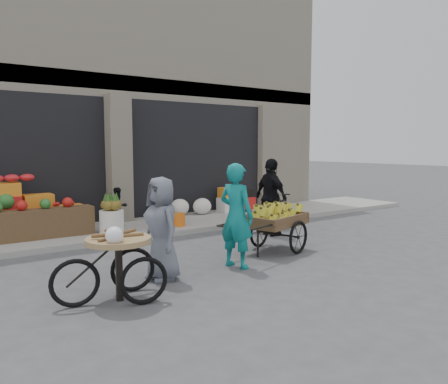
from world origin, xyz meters
TOP-DOWN VIEW (x-y plane):
  - ground at (0.00, 0.00)m, footprint 80.00×80.00m
  - sidewalk at (0.00, 4.10)m, footprint 18.00×2.20m
  - building at (0.00, 8.03)m, footprint 14.00×6.45m
  - fruit_display at (-2.48, 4.38)m, footprint 3.10×1.12m
  - pineapple_bin at (-0.75, 3.60)m, footprint 0.52×0.52m
  - fire_hydrant at (0.35, 3.55)m, footprint 0.22×0.22m
  - orange_bucket at (0.85, 3.50)m, footprint 0.32×0.32m
  - right_bay_goods at (2.61, 4.70)m, footprint 3.35×0.60m
  - seated_person at (-0.35, 4.20)m, footprint 0.51×0.43m
  - banana_cart at (1.30, 0.65)m, footprint 2.25×1.36m
  - vendor_woman at (0.10, 0.22)m, footprint 0.58×0.73m
  - tricycle_cart at (-2.10, -0.17)m, footprint 1.46×0.96m
  - vendor_grey at (-1.21, 0.33)m, footprint 0.54×0.79m
  - bicycle at (2.50, 2.25)m, footprint 1.75×0.71m
  - cyclist at (2.30, 1.85)m, footprint 0.49×1.04m

SIDE VIEW (x-z plane):
  - ground at x=0.00m, z-range 0.00..0.00m
  - sidewalk at x=0.00m, z-range 0.00..0.12m
  - orange_bucket at x=0.85m, z-range 0.12..0.42m
  - pineapple_bin at x=-0.75m, z-range 0.12..0.62m
  - right_bay_goods at x=2.61m, z-range 0.06..0.76m
  - bicycle at x=2.50m, z-range 0.00..0.90m
  - fire_hydrant at x=0.35m, z-range 0.15..0.86m
  - tricycle_cart at x=-2.10m, z-range 0.09..1.04m
  - seated_person at x=-0.35m, z-range 0.12..1.05m
  - banana_cart at x=1.30m, z-range 0.20..1.08m
  - fruit_display at x=-2.48m, z-range 0.05..1.29m
  - vendor_grey at x=-1.21m, z-range 0.00..1.56m
  - vendor_woman at x=0.10m, z-range 0.00..1.73m
  - cyclist at x=2.30m, z-range 0.00..1.73m
  - building at x=0.00m, z-range -0.13..6.87m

